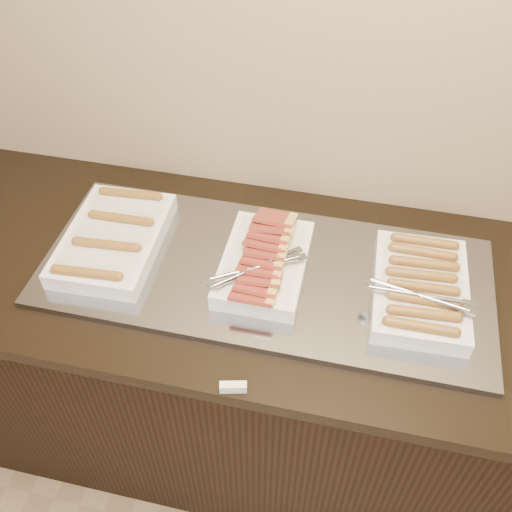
{
  "coord_description": "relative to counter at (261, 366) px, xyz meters",
  "views": [
    {
      "loc": [
        0.21,
        1.12,
        2.05
      ],
      "look_at": [
        -0.02,
        2.13,
        0.97
      ],
      "focal_mm": 40.0,
      "sensor_mm": 36.0,
      "label": 1
    }
  ],
  "objects": [
    {
      "name": "counter",
      "position": [
        0.0,
        0.0,
        0.0
      ],
      "size": [
        2.06,
        0.76,
        0.9
      ],
      "color": "black",
      "rests_on": "ground"
    },
    {
      "name": "dish_center",
      "position": [
        0.0,
        -0.0,
        0.5
      ],
      "size": [
        0.25,
        0.35,
        0.1
      ],
      "rotation": [
        0.0,
        0.0,
        0.0
      ],
      "color": "silver",
      "rests_on": "warming_tray"
    },
    {
      "name": "warming_tray",
      "position": [
        0.01,
        0.0,
        0.46
      ],
      "size": [
        1.2,
        0.5,
        0.02
      ],
      "primitive_type": "cube",
      "color": "gray",
      "rests_on": "counter"
    },
    {
      "name": "label_holder",
      "position": [
        0.01,
        -0.36,
        0.46
      ],
      "size": [
        0.06,
        0.03,
        0.02
      ],
      "primitive_type": "cube",
      "rotation": [
        0.0,
        0.0,
        0.24
      ],
      "color": "silver",
      "rests_on": "counter"
    },
    {
      "name": "dish_right",
      "position": [
        0.41,
        -0.0,
        0.5
      ],
      "size": [
        0.27,
        0.36,
        0.08
      ],
      "rotation": [
        0.0,
        0.0,
        0.03
      ],
      "color": "silver",
      "rests_on": "warming_tray"
    },
    {
      "name": "dish_left",
      "position": [
        -0.42,
        -0.0,
        0.5
      ],
      "size": [
        0.26,
        0.38,
        0.07
      ],
      "rotation": [
        0.0,
        0.0,
        0.03
      ],
      "color": "silver",
      "rests_on": "warming_tray"
    }
  ]
}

